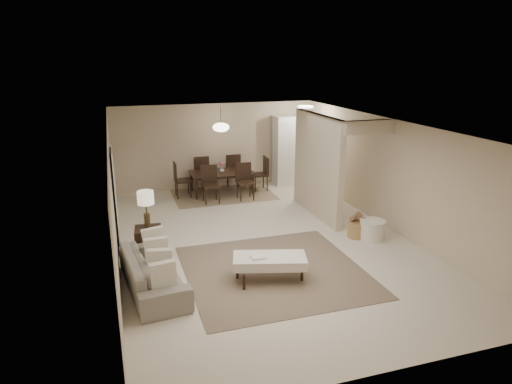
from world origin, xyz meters
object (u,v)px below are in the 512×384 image
object	(u,v)px
ottoman_bench	(270,261)
wicker_basket	(357,230)
pantry_cabinet	(293,150)
round_pouf	(372,230)
sofa	(153,272)
dining_table	(222,183)
side_table	(149,241)

from	to	relation	value
ottoman_bench	wicker_basket	bearing A→B (deg)	43.65
pantry_cabinet	round_pouf	world-z (taller)	pantry_cabinet
ottoman_bench	wicker_basket	distance (m)	2.82
pantry_cabinet	ottoman_bench	bearing A→B (deg)	-115.58
sofa	dining_table	size ratio (longest dim) A/B	1.18
side_table	ottoman_bench	bearing A→B (deg)	-42.33
pantry_cabinet	sofa	world-z (taller)	pantry_cabinet
sofa	side_table	world-z (taller)	sofa
side_table	dining_table	xyz separation A→B (m)	(2.38, 3.66, 0.04)
pantry_cabinet	ottoman_bench	world-z (taller)	pantry_cabinet
dining_table	side_table	bearing A→B (deg)	-122.71
pantry_cabinet	sofa	xyz separation A→B (m)	(-4.80, -5.57, -0.74)
ottoman_bench	dining_table	world-z (taller)	dining_table
round_pouf	side_table	bearing A→B (deg)	171.90
wicker_basket	ottoman_bench	bearing A→B (deg)	-152.10
ottoman_bench	side_table	size ratio (longest dim) A/B	2.47
round_pouf	sofa	bearing A→B (deg)	-170.38
sofa	side_table	distance (m)	1.47
sofa	dining_table	bearing A→B (deg)	-31.60
ottoman_bench	wicker_basket	size ratio (longest dim) A/B	3.45
ottoman_bench	side_table	bearing A→B (deg)	153.42
sofa	side_table	size ratio (longest dim) A/B	3.77
side_table	dining_table	size ratio (longest dim) A/B	0.31
sofa	ottoman_bench	distance (m)	2.01
ottoman_bench	sofa	bearing A→B (deg)	-172.83
side_table	wicker_basket	size ratio (longest dim) A/B	1.40
side_table	dining_table	distance (m)	4.37
ottoman_bench	round_pouf	xyz separation A→B (m)	(2.73, 1.10, -0.15)
side_table	sofa	bearing A→B (deg)	-91.95
sofa	ottoman_bench	xyz separation A→B (m)	(1.99, -0.30, 0.06)
ottoman_bench	side_table	world-z (taller)	side_table
wicker_basket	dining_table	xyz separation A→B (m)	(-2.04, 4.10, 0.15)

